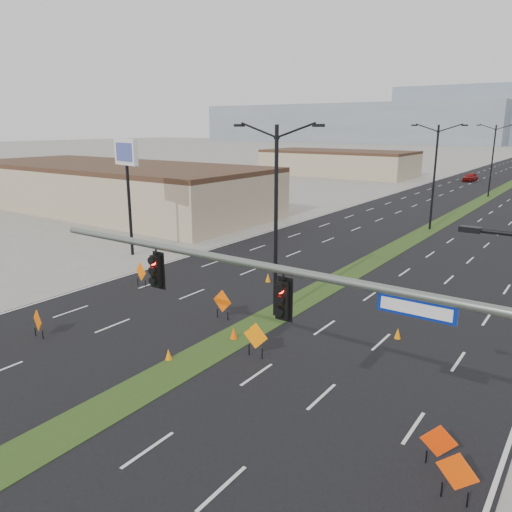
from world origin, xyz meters
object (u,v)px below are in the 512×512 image
Objects in this scene: construction_sign_1 at (38,322)px; construction_sign_3 at (256,337)px; construction_sign_5 at (457,474)px; cone_3 at (268,278)px; construction_sign_0 at (141,272)px; signal_mast at (343,329)px; streetlight_2 at (492,159)px; construction_sign_4 at (439,443)px; cone_1 at (234,333)px; car_left at (470,177)px; streetlight_1 at (434,174)px; construction_sign_2 at (222,302)px; streetlight_0 at (276,217)px; cone_2 at (398,333)px; pole_sign_west at (126,161)px; cone_0 at (168,355)px.

construction_sign_1 is 10.67m from construction_sign_3.
construction_sign_5 reaches higher than cone_3.
construction_sign_0 reaches higher than construction_sign_5.
streetlight_2 is at bearing 97.39° from signal_mast.
streetlight_2 is at bearing 83.51° from construction_sign_4.
cone_1 is at bearing 162.28° from construction_sign_5.
streetlight_2 is (-8.56, 66.00, 0.63)m from signal_mast.
car_left is at bearing 102.28° from construction_sign_0.
streetlight_1 is 6.20× the size of construction_sign_2.
streetlight_0 is 6.20× the size of construction_sign_3.
signal_mast is at bearing -34.38° from construction_sign_2.
construction_sign_1 is 0.89× the size of construction_sign_2.
streetlight_2 reaches higher than cone_1.
signal_mast is 1.63× the size of streetlight_1.
pole_sign_west is (-22.89, 3.65, 7.02)m from cone_2.
streetlight_1 is 37.42m from construction_sign_4.
construction_sign_1 is at bearing 176.45° from signal_mast.
car_left is (-15.48, 86.25, -4.03)m from signal_mast.
construction_sign_4 is 1.45m from construction_sign_5.
cone_2 is at bearing 3.25° from pole_sign_west.
streetlight_2 reaches higher than cone_0.
streetlight_0 is 2.23× the size of car_left.
construction_sign_4 is at bearing -4.32° from construction_sign_0.
construction_sign_1 is 2.31× the size of cone_1.
streetlight_0 reaches higher than construction_sign_4.
construction_sign_5 is 31.56m from pole_sign_west.
cone_3 is (-3.62, -51.26, -5.13)m from streetlight_2.
construction_sign_2 is at bearing 159.47° from construction_sign_5.
car_left is at bearing 92.65° from cone_3.
streetlight_2 is at bearing 89.17° from cone_0.
streetlight_1 is at bearing 88.91° from construction_sign_2.
streetlight_0 reaches higher than car_left.
streetlight_2 is 51.64m from cone_3.
car_left is at bearing 108.88° from streetlight_2.
pole_sign_west reaches higher than construction_sign_5.
car_left is 71.59m from cone_3.
construction_sign_3 reaches higher than construction_sign_5.
construction_sign_2 is 8.98m from cone_2.
construction_sign_5 is at bearing -62.42° from cone_2.
construction_sign_5 reaches higher than cone_0.
construction_sign_0 is 1.13× the size of construction_sign_4.
car_left reaches higher than cone_0.
construction_sign_2 is 13.85m from construction_sign_4.
construction_sign_0 is 8.14m from cone_3.
construction_sign_0 reaches higher than cone_1.
cone_3 is (-10.10, 3.88, 0.02)m from cone_2.
cone_3 is at bearing -82.98° from car_left.
streetlight_1 is (0.00, 28.00, 0.00)m from streetlight_0.
streetlight_2 reaches higher than car_left.
construction_sign_3 is 2.25m from cone_1.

